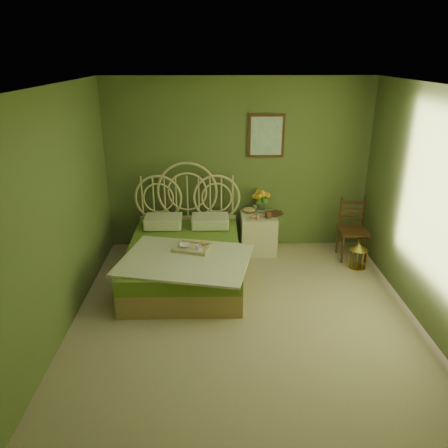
{
  "coord_description": "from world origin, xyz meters",
  "views": [
    {
      "loc": [
        -0.33,
        -4.24,
        2.89
      ],
      "look_at": [
        -0.23,
        1.0,
        0.83
      ],
      "focal_mm": 35.0,
      "sensor_mm": 36.0,
      "label": 1
    }
  ],
  "objects_px": {
    "chair": "(352,225)",
    "bed": "(185,257)",
    "nightstand": "(259,229)",
    "birdcage": "(358,256)"
  },
  "relations": [
    {
      "from": "bed",
      "to": "nightstand",
      "type": "relative_size",
      "value": 2.19
    },
    {
      "from": "birdcage",
      "to": "chair",
      "type": "bearing_deg",
      "value": 90.0
    },
    {
      "from": "nightstand",
      "to": "chair",
      "type": "height_order",
      "value": "nightstand"
    },
    {
      "from": "bed",
      "to": "nightstand",
      "type": "height_order",
      "value": "bed"
    },
    {
      "from": "bed",
      "to": "birdcage",
      "type": "distance_m",
      "value": 2.48
    },
    {
      "from": "bed",
      "to": "nightstand",
      "type": "bearing_deg",
      "value": 37.78
    },
    {
      "from": "bed",
      "to": "chair",
      "type": "distance_m",
      "value": 2.55
    },
    {
      "from": "nightstand",
      "to": "chair",
      "type": "distance_m",
      "value": 1.4
    },
    {
      "from": "bed",
      "to": "chair",
      "type": "height_order",
      "value": "bed"
    },
    {
      "from": "chair",
      "to": "bed",
      "type": "bearing_deg",
      "value": -163.3
    }
  ]
}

